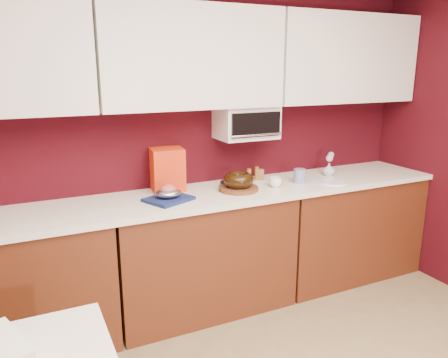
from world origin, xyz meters
TOP-DOWN VIEW (x-y plane):
  - wall_back at (0.00, 2.25)m, footprint 4.00×0.02m
  - base_cabinet_left at (-1.33, 1.94)m, footprint 1.31×0.58m
  - base_cabinet_center at (0.00, 1.94)m, footprint 1.31×0.58m
  - base_cabinet_right at (1.33, 1.94)m, footprint 1.31×0.58m
  - countertop at (0.00, 1.94)m, footprint 4.00×0.62m
  - upper_cabinet_center at (0.00, 2.08)m, footprint 1.31×0.33m
  - upper_cabinet_right at (1.33, 2.08)m, footprint 1.31×0.33m
  - toaster_oven at (0.45, 2.10)m, footprint 0.45×0.30m
  - toaster_oven_door at (0.45, 1.94)m, footprint 0.40×0.02m
  - toaster_oven_handle at (0.45, 1.93)m, footprint 0.42×0.02m
  - cake_base at (0.29, 1.91)m, footprint 0.32×0.32m
  - bundt_cake at (0.29, 1.91)m, footprint 0.27×0.27m
  - navy_towel at (-0.26, 1.89)m, footprint 0.36×0.34m
  - foil_ham_nest at (-0.26, 1.89)m, footprint 0.20×0.18m
  - roasted_ham at (-0.26, 1.89)m, footprint 0.11×0.10m
  - pandoro_box at (-0.18, 2.14)m, footprint 0.25×0.23m
  - dark_pan at (0.30, 2.05)m, footprint 0.21×0.21m
  - coffee_mug at (0.59, 1.88)m, footprint 0.11×0.11m
  - blue_jar at (0.83, 1.90)m, footprint 0.10×0.10m
  - flower_vase at (1.18, 1.99)m, footprint 0.10×0.10m
  - flower_pink at (1.18, 1.99)m, footprint 0.06×0.06m
  - flower_blue at (1.21, 2.01)m, footprint 0.05×0.05m
  - china_plate at (1.06, 1.78)m, footprint 0.21×0.21m
  - amber_bottle at (0.50, 2.13)m, footprint 0.04×0.04m
  - paper_cup at (0.59, 2.11)m, footprint 0.07×0.07m
  - amber_bottle_tall at (0.56, 2.12)m, footprint 0.03×0.03m

SIDE VIEW (x-z plane):
  - base_cabinet_left at x=-1.33m, z-range 0.00..0.86m
  - base_cabinet_center at x=0.00m, z-range 0.00..0.86m
  - base_cabinet_right at x=1.33m, z-range 0.00..0.86m
  - countertop at x=0.00m, z-range 0.86..0.90m
  - china_plate at x=1.06m, z-range 0.90..0.91m
  - navy_towel at x=-0.26m, z-range 0.90..0.92m
  - cake_base at x=0.29m, z-range 0.90..0.93m
  - dark_pan at x=0.30m, z-range 0.90..0.93m
  - paper_cup at x=0.59m, z-range 0.90..0.99m
  - coffee_mug at x=0.59m, z-range 0.90..0.99m
  - amber_bottle at x=0.50m, z-range 0.90..1.00m
  - foil_ham_nest at x=-0.26m, z-range 0.92..0.99m
  - blue_jar at x=0.83m, z-range 0.90..1.01m
  - amber_bottle_tall at x=0.56m, z-range 0.90..1.01m
  - flower_vase at x=1.18m, z-range 0.90..1.02m
  - roasted_ham at x=-0.26m, z-range 0.95..1.01m
  - bundt_cake at x=0.29m, z-range 0.93..1.03m
  - flower_pink at x=1.18m, z-range 1.02..1.08m
  - pandoro_box at x=-0.18m, z-range 0.90..1.21m
  - flower_blue at x=1.21m, z-range 1.04..1.10m
  - wall_back at x=0.00m, z-range 0.00..2.50m
  - toaster_oven_handle at x=0.45m, z-range 1.29..1.31m
  - toaster_oven at x=0.45m, z-range 1.25..1.50m
  - toaster_oven_door at x=0.45m, z-range 1.28..1.47m
  - upper_cabinet_center at x=0.00m, z-range 1.50..2.20m
  - upper_cabinet_right at x=1.33m, z-range 1.50..2.20m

